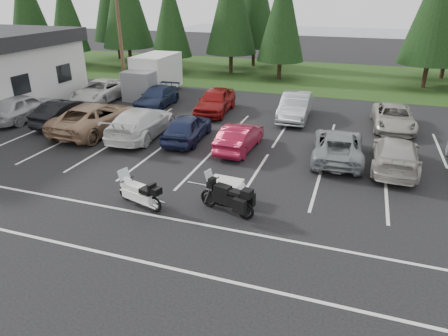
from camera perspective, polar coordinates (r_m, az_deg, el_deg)
ground at (r=17.66m, az=-6.50°, el=-0.89°), size 120.00×120.00×0.00m
grass_strip at (r=39.74m, az=8.55°, el=13.11°), size 80.00×16.00×0.01m
lake_water at (r=69.86m, az=17.03°, el=17.04°), size 70.00×50.00×0.02m
utility_pole at (r=31.53m, az=-14.69°, el=18.44°), size 1.60×0.26×9.00m
box_truck at (r=31.39m, az=-10.41°, el=12.78°), size 2.40×5.60×2.90m
stall_markings at (r=19.32m, az=-4.02°, el=1.50°), size 32.00×16.00×0.01m
conifer_0 at (r=50.89m, az=-26.44°, el=20.49°), size 4.58×4.58×10.66m
conifer_1 at (r=45.98m, az=-21.70°, el=20.03°), size 3.96×3.96×9.22m
conifer_3 at (r=39.92m, az=-7.74°, el=20.84°), size 3.87×3.87×9.02m
conifer_4 at (r=39.20m, az=1.06°, el=22.82°), size 4.80×4.80×11.17m
conifer_5 at (r=36.72m, az=8.36°, el=21.10°), size 4.14×4.14×9.63m
conifer_6 at (r=36.84m, az=28.53°, el=20.36°), size 4.93×4.93×11.48m
car_near_0 at (r=27.78m, az=-26.66°, el=7.80°), size 2.16×4.84×1.62m
car_near_1 at (r=25.69m, az=-21.43°, el=7.43°), size 1.89×4.69×1.52m
car_near_2 at (r=23.87m, az=-17.87°, el=6.91°), size 2.83×5.96×1.64m
car_near_3 at (r=22.39m, az=-11.70°, el=6.41°), size 2.54×5.59×1.59m
car_near_4 at (r=21.41m, az=-5.24°, el=5.80°), size 1.99×4.35×1.45m
car_near_5 at (r=20.07m, az=2.28°, el=4.42°), size 1.58×4.07×1.32m
car_near_6 at (r=19.64m, az=15.96°, el=3.11°), size 2.58×5.06×1.37m
car_near_7 at (r=19.44m, az=23.30°, el=1.86°), size 2.15×4.91×1.40m
car_far_0 at (r=30.75m, az=-17.19°, el=10.52°), size 2.62×5.40×1.48m
car_far_1 at (r=28.19m, az=-9.56°, el=9.94°), size 2.08×4.68×1.33m
car_far_2 at (r=26.37m, az=-1.25°, el=9.58°), size 2.17×4.80×1.60m
car_far_3 at (r=25.44m, az=10.16°, el=8.65°), size 1.82×4.85×1.58m
car_far_4 at (r=25.23m, az=23.06°, el=6.66°), size 2.47×4.90×1.33m
touring_motorcycle at (r=15.08m, az=-12.06°, el=-3.07°), size 2.50×1.37×1.32m
cargo_trailer at (r=15.28m, az=0.22°, el=-3.16°), size 1.86×1.13×0.83m
adventure_motorcycle at (r=14.24m, az=0.36°, el=-3.74°), size 2.65×1.50×1.53m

